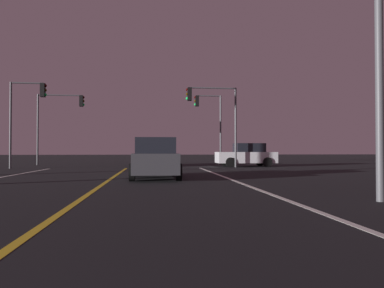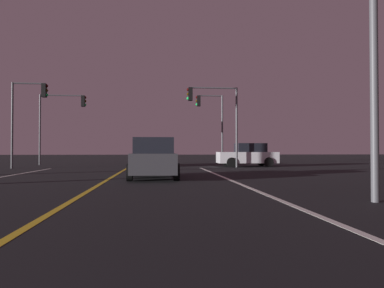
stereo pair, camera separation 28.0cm
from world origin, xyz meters
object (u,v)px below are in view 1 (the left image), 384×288
Objects in this scene: car_crossing_side at (247,155)px; car_ahead_far at (151,155)px; traffic_light_near_left at (27,105)px; traffic_light_far_right at (209,114)px; traffic_light_far_left at (60,112)px; car_lead_same_lane at (155,159)px; traffic_light_near_right at (212,108)px.

car_ahead_far is (-6.96, 1.69, 0.00)m from car_crossing_side.
traffic_light_near_left reaches higher than car_ahead_far.
traffic_light_far_right is at bearing -62.84° from car_crossing_side.
traffic_light_far_left is at bearing 71.26° from car_ahead_far.
traffic_light_far_right is at bearing -17.50° from car_lead_same_lane.
traffic_light_far_left reaches higher than traffic_light_near_left.
traffic_light_far_right reaches higher than traffic_light_near_right.
traffic_light_near_left is 14.01m from traffic_light_far_right.
traffic_light_far_right is 1.03× the size of traffic_light_far_left.
traffic_light_far_left is (-7.57, 14.63, 3.44)m from car_lead_same_lane.
traffic_light_near_right is 0.98× the size of traffic_light_near_left.
traffic_light_near_right is at bearing -125.73° from car_ahead_far.
traffic_light_near_right is (3.97, 9.13, 3.32)m from car_lead_same_lane.
car_crossing_side is at bearing -32.92° from car_lead_same_lane.
traffic_light_far_left is at bearing 0.00° from traffic_light_far_right.
car_crossing_side is 0.76× the size of traffic_light_near_left.
traffic_light_near_right is at bearing 0.00° from traffic_light_near_left.
car_ahead_far is 8.51m from traffic_light_far_left.
car_lead_same_lane is (0.20, -12.13, 0.00)m from car_ahead_far.
car_ahead_far is at bearing -35.73° from traffic_light_near_right.
car_ahead_far is 6.11m from traffic_light_near_right.
car_crossing_side is 1.00× the size of car_lead_same_lane.
traffic_light_far_left is (-12.19, -0.00, -0.02)m from traffic_light_far_right.
traffic_light_far_right reaches higher than car_lead_same_lane.
traffic_light_far_right is (0.64, 5.50, 0.14)m from traffic_light_near_right.
traffic_light_near_right is (4.17, -3.00, 3.32)m from car_ahead_far.
car_lead_same_lane is 12.76m from traffic_light_near_left.
traffic_light_near_right reaches higher than car_crossing_side.
traffic_light_far_left reaches higher than car_crossing_side.
traffic_light_near_left is 5.55m from traffic_light_far_left.
traffic_light_far_right is at bearing 23.11° from traffic_light_near_left.
traffic_light_far_right reaches higher than traffic_light_near_left.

